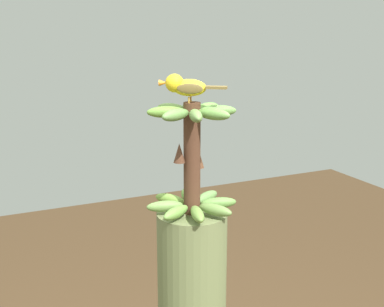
{
  "coord_description": "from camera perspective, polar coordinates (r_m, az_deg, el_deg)",
  "views": [
    {
      "loc": [
        -1.39,
        0.64,
        1.92
      ],
      "look_at": [
        0.0,
        0.0,
        1.54
      ],
      "focal_mm": 47.43,
      "sensor_mm": 36.0,
      "label": 1
    }
  ],
  "objects": [
    {
      "name": "perched_bird",
      "position": [
        1.54,
        -0.82,
        7.59
      ],
      "size": [
        0.14,
        0.18,
        0.09
      ],
      "color": "#C68933",
      "rests_on": "banana_bunch"
    },
    {
      "name": "banana_bunch",
      "position": [
        1.58,
        -0.01,
        -0.61
      ],
      "size": [
        0.29,
        0.29,
        0.36
      ],
      "color": "#4C2D1E",
      "rests_on": "banana_tree"
    }
  ]
}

